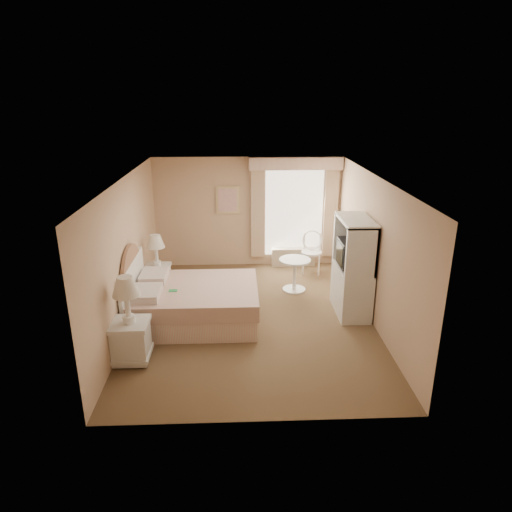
{
  "coord_description": "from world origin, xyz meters",
  "views": [
    {
      "loc": [
        -0.24,
        -7.32,
        3.78
      ],
      "look_at": [
        0.08,
        0.3,
        1.07
      ],
      "focal_mm": 32.0,
      "sensor_mm": 36.0,
      "label": 1
    }
  ],
  "objects_px": {
    "nightstand_near": "(130,330)",
    "round_table": "(295,270)",
    "nightstand_far": "(158,272)",
    "armoire": "(353,275)",
    "bed": "(188,302)",
    "cafe_chair": "(312,249)"
  },
  "relations": [
    {
      "from": "round_table",
      "to": "cafe_chair",
      "type": "xyz_separation_m",
      "value": [
        0.5,
        1.01,
        0.1
      ]
    },
    {
      "from": "bed",
      "to": "cafe_chair",
      "type": "bearing_deg",
      "value": 42.04
    },
    {
      "from": "cafe_chair",
      "to": "armoire",
      "type": "xyz_separation_m",
      "value": [
        0.41,
        -2.05,
        0.19
      ]
    },
    {
      "from": "bed",
      "to": "armoire",
      "type": "height_order",
      "value": "armoire"
    },
    {
      "from": "round_table",
      "to": "armoire",
      "type": "distance_m",
      "value": 1.41
    },
    {
      "from": "bed",
      "to": "cafe_chair",
      "type": "distance_m",
      "value": 3.4
    },
    {
      "from": "cafe_chair",
      "to": "armoire",
      "type": "relative_size",
      "value": 0.53
    },
    {
      "from": "nightstand_far",
      "to": "armoire",
      "type": "bearing_deg",
      "value": -15.6
    },
    {
      "from": "nightstand_near",
      "to": "cafe_chair",
      "type": "xyz_separation_m",
      "value": [
        3.25,
        3.52,
        0.04
      ]
    },
    {
      "from": "round_table",
      "to": "cafe_chair",
      "type": "relative_size",
      "value": 0.71
    },
    {
      "from": "bed",
      "to": "cafe_chair",
      "type": "relative_size",
      "value": 2.32
    },
    {
      "from": "cafe_chair",
      "to": "armoire",
      "type": "distance_m",
      "value": 2.09
    },
    {
      "from": "round_table",
      "to": "cafe_chair",
      "type": "distance_m",
      "value": 1.14
    },
    {
      "from": "nightstand_far",
      "to": "round_table",
      "type": "height_order",
      "value": "nightstand_far"
    },
    {
      "from": "nightstand_near",
      "to": "round_table",
      "type": "bearing_deg",
      "value": 42.43
    },
    {
      "from": "bed",
      "to": "nightstand_near",
      "type": "height_order",
      "value": "bed"
    },
    {
      "from": "nightstand_near",
      "to": "cafe_chair",
      "type": "distance_m",
      "value": 4.79
    },
    {
      "from": "round_table",
      "to": "armoire",
      "type": "bearing_deg",
      "value": -48.59
    },
    {
      "from": "bed",
      "to": "nightstand_near",
      "type": "distance_m",
      "value": 1.45
    },
    {
      "from": "nightstand_near",
      "to": "round_table",
      "type": "distance_m",
      "value": 3.72
    },
    {
      "from": "nightstand_far",
      "to": "armoire",
      "type": "xyz_separation_m",
      "value": [
        3.65,
        -1.02,
        0.28
      ]
    },
    {
      "from": "bed",
      "to": "armoire",
      "type": "bearing_deg",
      "value": 4.48
    }
  ]
}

